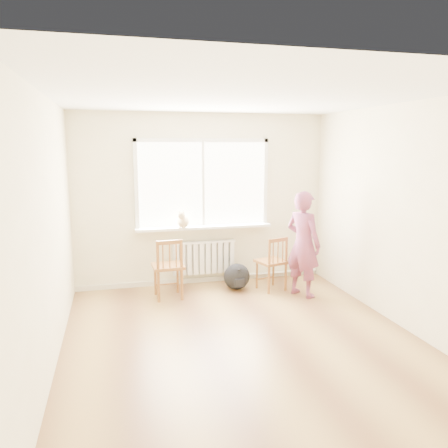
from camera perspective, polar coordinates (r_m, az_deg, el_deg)
floor at (r=5.18m, az=2.43°, el=-14.85°), size 4.50×4.50×0.00m
ceiling at (r=4.73m, az=2.68°, el=16.35°), size 4.50×4.50×0.00m
back_wall at (r=6.93m, az=-2.81°, el=3.17°), size 4.00×0.01×2.70m
window at (r=6.88m, az=-2.79°, el=5.73°), size 2.12×0.05×1.42m
windowsill at (r=6.89m, az=-2.60°, el=-0.41°), size 2.15×0.22×0.04m
radiator at (r=7.01m, az=-2.60°, el=-4.33°), size 1.00×0.12×0.55m
heating_pipe at (r=7.48m, az=6.85°, el=-6.32°), size 1.40×0.04×0.04m
baseboard at (r=7.20m, az=-2.70°, el=-7.26°), size 4.00×0.03×0.08m
chair_left at (r=6.37m, az=-7.25°, el=-5.78°), size 0.46×0.44×0.89m
chair_right at (r=6.73m, az=6.45°, el=-5.14°), size 0.51×0.49×0.84m
person at (r=6.48m, az=10.30°, el=-2.59°), size 0.60×0.68×1.56m
cat at (r=6.72m, az=-5.39°, el=0.49°), size 0.27×0.42×0.29m
backpack at (r=6.78m, az=1.67°, el=-6.88°), size 0.42×0.31×0.41m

